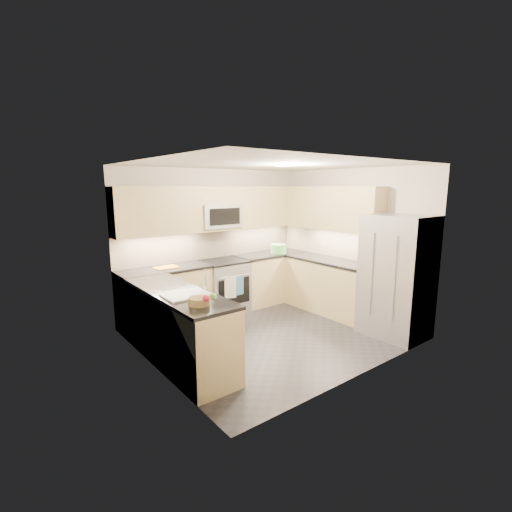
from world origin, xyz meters
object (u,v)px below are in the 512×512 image
at_px(gas_range, 224,287).
at_px(fruit_basket, 199,301).
at_px(refrigerator, 397,276).
at_px(utensil_bowl, 279,249).
at_px(cutting_board, 166,267).
at_px(microwave, 219,216).

xyz_separation_m(gas_range, fruit_basket, (-1.56, -1.93, 0.53)).
height_order(refrigerator, utensil_bowl, refrigerator).
distance_m(gas_range, cutting_board, 1.15).
bearing_deg(fruit_basket, microwave, 52.82).
relative_size(gas_range, microwave, 1.20).
distance_m(utensil_bowl, fruit_basket, 3.33).
relative_size(gas_range, cutting_board, 2.53).
bearing_deg(microwave, cutting_board, -175.56).
distance_m(microwave, utensil_bowl, 1.40).
xyz_separation_m(microwave, cutting_board, (-1.04, -0.08, -0.75)).
xyz_separation_m(microwave, refrigerator, (1.45, -2.55, -0.80)).
bearing_deg(microwave, refrigerator, -60.38).
bearing_deg(gas_range, fruit_basket, -128.93).
relative_size(refrigerator, cutting_board, 5.01).
xyz_separation_m(gas_range, cutting_board, (-1.04, 0.04, 0.49)).
bearing_deg(gas_range, microwave, 90.00).
xyz_separation_m(utensil_bowl, cutting_board, (-2.25, 0.12, -0.08)).
relative_size(cutting_board, fruit_basket, 1.57).
relative_size(microwave, refrigerator, 0.42).
xyz_separation_m(gas_range, refrigerator, (1.45, -2.43, 0.45)).
height_order(cutting_board, fruit_basket, fruit_basket).
bearing_deg(fruit_basket, gas_range, 51.07).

